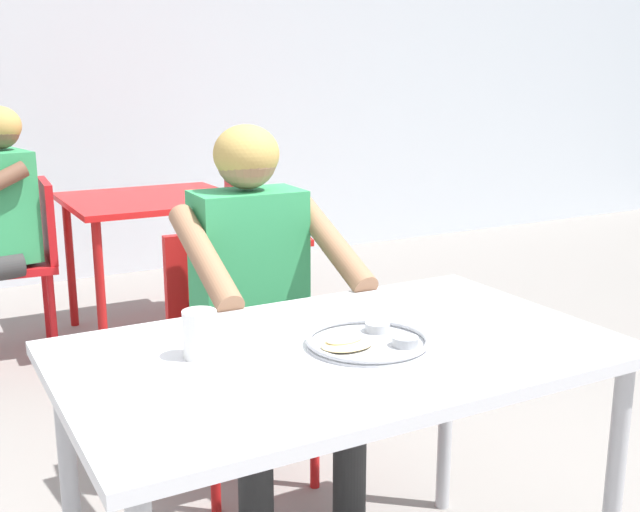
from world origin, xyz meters
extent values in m
cube|color=silver|center=(0.00, 3.78, 1.70)|extent=(12.00, 0.12, 3.40)
cube|color=silver|center=(0.00, -0.02, 0.73)|extent=(1.26, 0.76, 0.03)
cylinder|color=#B2B2B7|center=(0.57, -0.34, 0.36)|extent=(0.04, 0.04, 0.72)
cylinder|color=#B2B2B7|center=(-0.57, 0.30, 0.36)|extent=(0.04, 0.04, 0.72)
cylinder|color=#B2B2B7|center=(0.57, 0.30, 0.36)|extent=(0.04, 0.04, 0.72)
cylinder|color=#B7BABF|center=(0.05, -0.05, 0.75)|extent=(0.29, 0.29, 0.01)
torus|color=#B7BABF|center=(0.05, -0.05, 0.76)|extent=(0.29, 0.29, 0.01)
cylinder|color=#B2B5BA|center=(0.12, -0.10, 0.77)|extent=(0.06, 0.06, 0.02)
cylinder|color=maroon|center=(0.12, -0.10, 0.77)|extent=(0.05, 0.05, 0.01)
cylinder|color=#B2B5BA|center=(0.12, 0.01, 0.77)|extent=(0.06, 0.06, 0.02)
cylinder|color=#9E4714|center=(0.12, 0.01, 0.77)|extent=(0.05, 0.05, 0.01)
ellipsoid|color=#E5C689|center=(0.00, -0.05, 0.76)|extent=(0.13, 0.10, 0.01)
ellipsoid|color=#DFC583|center=(0.00, -0.03, 0.77)|extent=(0.09, 0.06, 0.01)
cylinder|color=white|center=(-0.31, 0.07, 0.80)|extent=(0.08, 0.08, 0.11)
cylinder|color=#593319|center=(-0.31, 0.07, 0.83)|extent=(0.06, 0.06, 0.02)
cube|color=red|center=(0.10, 0.78, 0.43)|extent=(0.44, 0.44, 0.04)
cube|color=red|center=(0.11, 0.98, 0.64)|extent=(0.41, 0.05, 0.38)
cylinder|color=red|center=(0.27, 0.60, 0.21)|extent=(0.03, 0.03, 0.41)
cylinder|color=red|center=(-0.08, 0.61, 0.21)|extent=(0.03, 0.03, 0.41)
cylinder|color=red|center=(0.28, 0.95, 0.21)|extent=(0.03, 0.03, 0.41)
cylinder|color=red|center=(-0.07, 0.96, 0.21)|extent=(0.03, 0.03, 0.41)
cylinder|color=#2A2A2A|center=(0.24, 0.32, 0.23)|extent=(0.10, 0.10, 0.45)
cylinder|color=#2A2A2A|center=(0.24, 0.52, 0.49)|extent=(0.13, 0.40, 0.12)
cylinder|color=#2A2A2A|center=(-0.06, 0.34, 0.23)|extent=(0.10, 0.10, 0.45)
cylinder|color=#2A2A2A|center=(-0.06, 0.54, 0.49)|extent=(0.13, 0.40, 0.12)
cube|color=#339959|center=(0.10, 0.73, 0.75)|extent=(0.35, 0.21, 0.51)
cylinder|color=#996B4C|center=(0.30, 0.54, 0.85)|extent=(0.09, 0.46, 0.25)
cylinder|color=#996B4C|center=(-0.11, 0.56, 0.85)|extent=(0.09, 0.46, 0.25)
sphere|color=#996B4C|center=(0.10, 0.73, 1.10)|extent=(0.19, 0.19, 0.19)
ellipsoid|color=tan|center=(0.10, 0.73, 1.11)|extent=(0.21, 0.20, 0.18)
cube|color=red|center=(0.29, 2.39, 0.72)|extent=(0.85, 0.80, 0.03)
cylinder|color=#A31414|center=(-0.08, 2.05, 0.35)|extent=(0.04, 0.04, 0.70)
cylinder|color=#A31414|center=(0.65, 2.05, 0.35)|extent=(0.04, 0.04, 0.70)
cylinder|color=#A31414|center=(-0.08, 2.74, 0.35)|extent=(0.04, 0.04, 0.70)
cylinder|color=#A31414|center=(0.65, 2.74, 0.35)|extent=(0.04, 0.04, 0.70)
cube|color=red|center=(-0.42, 2.41, 0.45)|extent=(0.44, 0.43, 0.04)
cube|color=red|center=(-0.23, 2.40, 0.66)|extent=(0.06, 0.38, 0.38)
cylinder|color=red|center=(-0.27, 2.24, 0.22)|extent=(0.03, 0.03, 0.43)
cylinder|color=red|center=(-0.24, 2.56, 0.22)|extent=(0.03, 0.03, 0.43)
cube|color=red|center=(0.96, 2.42, 0.44)|extent=(0.51, 0.49, 0.04)
cube|color=red|center=(0.77, 2.47, 0.66)|extent=(0.13, 0.38, 0.40)
cylinder|color=red|center=(1.17, 2.54, 0.21)|extent=(0.03, 0.03, 0.42)
cylinder|color=red|center=(1.09, 2.23, 0.21)|extent=(0.03, 0.03, 0.42)
cylinder|color=red|center=(0.83, 2.62, 0.21)|extent=(0.03, 0.03, 0.42)
cylinder|color=red|center=(0.75, 2.31, 0.21)|extent=(0.03, 0.03, 0.42)
cube|color=#339959|center=(-0.41, 2.39, 0.75)|extent=(0.26, 0.37, 0.52)
camera|label=1|loc=(-0.85, -1.45, 1.36)|focal=43.20mm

